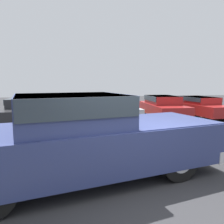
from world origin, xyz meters
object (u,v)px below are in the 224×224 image
parked_sedan_c (117,107)px  parked_sedan_e (199,106)px  parked_sedan_a (25,108)px  parked_sedan_d (163,106)px  pickup_truck (86,137)px  wheel_stop_curb (133,110)px  parked_sedan_b (73,108)px

parked_sedan_c → parked_sedan_e: size_ratio=0.96×
parked_sedan_a → parked_sedan_d: parked_sedan_d is taller
parked_sedan_d → pickup_truck: bearing=-30.7°
pickup_truck → parked_sedan_d: (5.25, 8.09, -0.25)m
parked_sedan_e → wheel_stop_curb: size_ratio=2.44×
pickup_truck → parked_sedan_b: bearing=79.6°
pickup_truck → parked_sedan_e: 11.31m
parked_sedan_c → parked_sedan_e: 5.40m
parked_sedan_c → parked_sedan_e: bearing=84.6°
pickup_truck → parked_sedan_c: bearing=61.6°
parked_sedan_b → wheel_stop_curb: bearing=124.5°
parked_sedan_d → wheel_stop_curb: parked_sedan_d is taller
parked_sedan_c → parked_sedan_b: bearing=-93.2°
pickup_truck → wheel_stop_curb: 12.05m
wheel_stop_curb → parked_sedan_d: bearing=-71.7°
parked_sedan_a → parked_sedan_b: size_ratio=1.09×
pickup_truck → parked_sedan_d: 9.64m
parked_sedan_c → parked_sedan_d: size_ratio=0.98×
parked_sedan_b → parked_sedan_e: bearing=90.5°
parked_sedan_d → parked_sedan_e: bearing=94.3°
parked_sedan_b → parked_sedan_e: parked_sedan_e is taller
parked_sedan_b → parked_sedan_e: size_ratio=0.91×
parked_sedan_a → parked_sedan_d: size_ratio=1.01×
parked_sedan_a → wheel_stop_curb: 7.76m
pickup_truck → parked_sedan_b: size_ratio=1.49×
pickup_truck → parked_sedan_b: pickup_truck is taller
pickup_truck → wheel_stop_curb: (4.20, 11.26, -0.88)m
parked_sedan_b → parked_sedan_d: parked_sedan_d is taller
parked_sedan_a → parked_sedan_b: parked_sedan_a is taller
parked_sedan_a → parked_sedan_c: parked_sedan_a is taller
pickup_truck → parked_sedan_e: size_ratio=1.35×
parked_sedan_d → parked_sedan_e: size_ratio=0.98×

